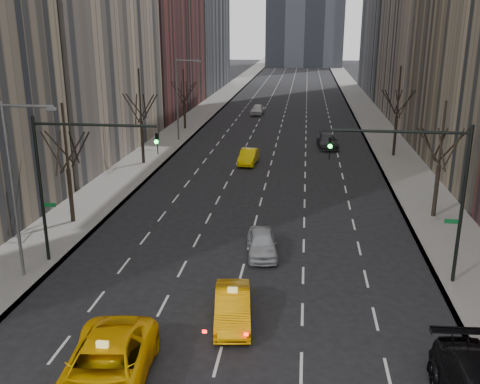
% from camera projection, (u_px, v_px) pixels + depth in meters
% --- Properties ---
extents(sidewalk_left, '(4.50, 320.00, 0.15)m').
position_uv_depth(sidewalk_left, '(208.00, 108.00, 84.82)').
color(sidewalk_left, slate).
rests_on(sidewalk_left, ground).
extents(sidewalk_right, '(4.50, 320.00, 0.15)m').
position_uv_depth(sidewalk_right, '(365.00, 111.00, 81.99)').
color(sidewalk_right, slate).
rests_on(sidewalk_right, ground).
extents(tree_lw_b, '(3.36, 3.50, 7.82)m').
position_uv_depth(tree_lw_b, '(68.00, 169.00, 34.43)').
color(tree_lw_b, black).
rests_on(tree_lw_b, ground).
extents(tree_lw_c, '(3.36, 3.50, 8.74)m').
position_uv_depth(tree_lw_c, '(141.00, 122.00, 49.50)').
color(tree_lw_c, black).
rests_on(tree_lw_c, ground).
extents(tree_lw_d, '(3.36, 3.50, 7.36)m').
position_uv_depth(tree_lw_d, '(184.00, 101.00, 66.70)').
color(tree_lw_d, black).
rests_on(tree_lw_d, ground).
extents(tree_rw_b, '(3.36, 3.50, 7.82)m').
position_uv_depth(tree_rw_b, '(439.00, 165.00, 35.44)').
color(tree_rw_b, black).
rests_on(tree_rw_b, ground).
extents(tree_rw_c, '(3.36, 3.50, 8.74)m').
position_uv_depth(tree_rw_c, '(397.00, 117.00, 52.41)').
color(tree_rw_c, black).
rests_on(tree_rw_c, ground).
extents(traffic_mast_left, '(6.69, 0.39, 8.00)m').
position_uv_depth(traffic_mast_left, '(69.00, 167.00, 27.88)').
color(traffic_mast_left, black).
rests_on(traffic_mast_left, ground).
extents(traffic_mast_right, '(6.69, 0.39, 8.00)m').
position_uv_depth(traffic_mast_right, '(429.00, 179.00, 25.77)').
color(traffic_mast_right, black).
rests_on(traffic_mast_right, ground).
extents(streetlight_near, '(2.83, 0.22, 9.00)m').
position_uv_depth(streetlight_near, '(18.00, 174.00, 26.14)').
color(streetlight_near, slate).
rests_on(streetlight_near, ground).
extents(streetlight_far, '(2.83, 0.22, 9.00)m').
position_uv_depth(streetlight_far, '(180.00, 91.00, 59.32)').
color(streetlight_far, slate).
rests_on(streetlight_far, ground).
extents(taxi_suv, '(3.63, 6.73, 1.79)m').
position_uv_depth(taxi_suv, '(105.00, 369.00, 18.93)').
color(taxi_suv, '#FFBC05').
rests_on(taxi_suv, ground).
extents(taxi_sedan, '(2.08, 4.55, 1.45)m').
position_uv_depth(taxi_sedan, '(233.00, 307.00, 23.47)').
color(taxi_sedan, '#F49D05').
rests_on(taxi_sedan, ground).
extents(silver_sedan_ahead, '(2.18, 4.27, 1.39)m').
position_uv_depth(silver_sedan_ahead, '(262.00, 243.00, 30.46)').
color(silver_sedan_ahead, '#AAADB2').
rests_on(silver_sedan_ahead, ground).
extents(far_taxi, '(1.72, 4.32, 1.40)m').
position_uv_depth(far_taxi, '(249.00, 157.00, 50.62)').
color(far_taxi, '#FFD805').
rests_on(far_taxi, ground).
extents(far_suv_grey, '(2.43, 5.15, 1.45)m').
position_uv_depth(far_suv_grey, '(327.00, 141.00, 57.43)').
color(far_suv_grey, '#323137').
rests_on(far_suv_grey, ground).
extents(far_car_white, '(2.01, 4.49, 1.50)m').
position_uv_depth(far_car_white, '(258.00, 110.00, 78.85)').
color(far_car_white, silver).
rests_on(far_car_white, ground).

